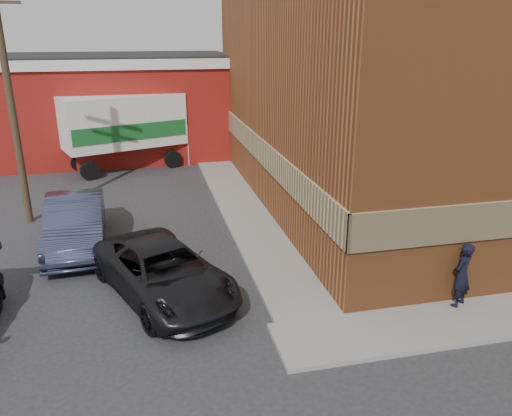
{
  "coord_description": "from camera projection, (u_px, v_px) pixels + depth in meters",
  "views": [
    {
      "loc": [
        -3.09,
        -10.11,
        6.8
      ],
      "look_at": [
        0.01,
        3.4,
        1.87
      ],
      "focal_mm": 35.0,
      "sensor_mm": 36.0,
      "label": 1
    }
  ],
  "objects": [
    {
      "name": "suv_a",
      "position": [
        164.0,
        272.0,
        13.35
      ],
      "size": [
        4.23,
        5.75,
        1.45
      ],
      "primitive_type": "imported",
      "rotation": [
        0.0,
        0.0,
        0.39
      ],
      "color": "black",
      "rests_on": "ground"
    },
    {
      "name": "man",
      "position": [
        462.0,
        275.0,
        12.62
      ],
      "size": [
        0.75,
        0.68,
        1.72
      ],
      "primitive_type": "imported",
      "rotation": [
        0.0,
        0.0,
        3.7
      ],
      "color": "black",
      "rests_on": "sidewalk_south"
    },
    {
      "name": "ground",
      "position": [
        287.0,
        325.0,
        12.22
      ],
      "size": [
        90.0,
        90.0,
        0.0
      ],
      "primitive_type": "plane",
      "color": "#28282B",
      "rests_on": "ground"
    },
    {
      "name": "sidewalk_west",
      "position": [
        240.0,
        204.0,
        20.59
      ],
      "size": [
        1.8,
        18.0,
        0.12
      ],
      "primitive_type": "cube",
      "color": "gray",
      "rests_on": "ground"
    },
    {
      "name": "warehouse",
      "position": [
        88.0,
        105.0,
        28.38
      ],
      "size": [
        16.3,
        8.3,
        5.6
      ],
      "color": "maroon",
      "rests_on": "ground"
    },
    {
      "name": "utility_pole",
      "position": [
        9.0,
        94.0,
        17.31
      ],
      "size": [
        2.0,
        0.26,
        9.0
      ],
      "color": "#473223",
      "rests_on": "ground"
    },
    {
      "name": "sedan",
      "position": [
        75.0,
        223.0,
        16.41
      ],
      "size": [
        2.09,
        5.24,
        1.7
      ],
      "primitive_type": "imported",
      "rotation": [
        0.0,
        0.0,
        0.06
      ],
      "color": "#343A57",
      "rests_on": "ground"
    },
    {
      "name": "brick_building",
      "position": [
        425.0,
        85.0,
        20.7
      ],
      "size": [
        14.25,
        18.25,
        9.36
      ],
      "color": "brown",
      "rests_on": "ground"
    },
    {
      "name": "box_truck",
      "position": [
        138.0,
        126.0,
        25.71
      ],
      "size": [
        8.03,
        4.73,
        3.81
      ],
      "rotation": [
        0.0,
        0.0,
        0.34
      ],
      "color": "white",
      "rests_on": "ground"
    }
  ]
}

